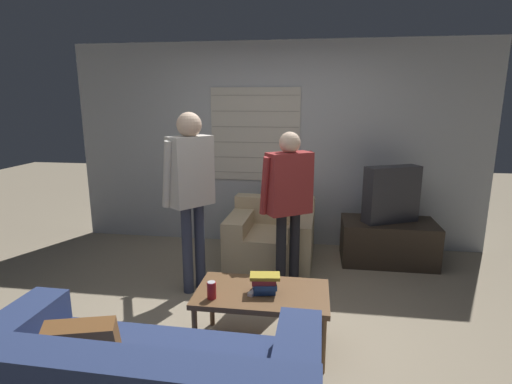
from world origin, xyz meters
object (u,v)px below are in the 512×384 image
(coffee_table, at_px, (262,297))
(armchair_beige, at_px, (271,238))
(person_left_standing, at_px, (190,180))
(soda_can, at_px, (212,290))
(tv, at_px, (391,194))
(book_stack, at_px, (264,283))
(spare_remote, at_px, (254,292))
(person_right_standing, at_px, (288,192))

(coffee_table, bearing_deg, armchair_beige, 93.87)
(person_left_standing, distance_m, soda_can, 1.25)
(tv, relative_size, person_left_standing, 0.38)
(book_stack, xyz_separation_m, soda_can, (-0.36, -0.15, -0.01))
(person_left_standing, height_order, spare_remote, person_left_standing)
(person_right_standing, bearing_deg, person_left_standing, 156.49)
(armchair_beige, xyz_separation_m, person_right_standing, (0.23, -0.64, 0.69))
(soda_can, height_order, spare_remote, soda_can)
(armchair_beige, bearing_deg, person_right_standing, 111.68)
(tv, distance_m, book_stack, 2.24)
(soda_can, bearing_deg, person_left_standing, 114.13)
(person_left_standing, xyz_separation_m, person_right_standing, (0.91, 0.16, -0.12))
(coffee_table, xyz_separation_m, tv, (1.23, 1.86, 0.40))
(tv, distance_m, soda_can, 2.57)
(person_right_standing, xyz_separation_m, spare_remote, (-0.17, -1.05, -0.52))
(coffee_table, xyz_separation_m, soda_can, (-0.34, -0.16, 0.11))
(armchair_beige, bearing_deg, soda_can, 84.76)
(armchair_beige, bearing_deg, spare_remote, 93.96)
(coffee_table, bearing_deg, person_left_standing, 133.04)
(coffee_table, distance_m, person_right_standing, 1.17)
(armchair_beige, height_order, person_right_standing, person_right_standing)
(person_right_standing, xyz_separation_m, soda_can, (-0.46, -1.17, -0.47))
(armchair_beige, relative_size, person_left_standing, 0.56)
(coffee_table, height_order, book_stack, book_stack)
(tv, relative_size, book_stack, 2.82)
(armchair_beige, height_order, tv, tv)
(soda_can, xyz_separation_m, spare_remote, (0.29, 0.12, -0.05))
(coffee_table, relative_size, book_stack, 4.24)
(coffee_table, distance_m, tv, 2.26)
(book_stack, bearing_deg, armchair_beige, 94.46)
(coffee_table, distance_m, person_left_standing, 1.36)
(book_stack, bearing_deg, soda_can, -157.59)
(book_stack, bearing_deg, coffee_table, 154.95)
(soda_can, distance_m, spare_remote, 0.32)
(tv, relative_size, soda_can, 5.19)
(spare_remote, bearing_deg, coffee_table, 55.55)
(tv, relative_size, spare_remote, 4.82)
(book_stack, relative_size, soda_can, 1.84)
(armchair_beige, relative_size, tv, 1.50)
(book_stack, bearing_deg, person_left_standing, 133.39)
(soda_can, bearing_deg, person_right_standing, 68.59)
(armchair_beige, relative_size, person_right_standing, 0.63)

